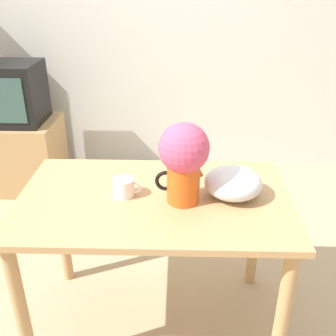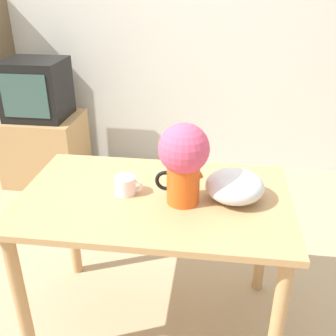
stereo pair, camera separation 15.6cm
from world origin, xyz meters
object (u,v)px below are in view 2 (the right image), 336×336
at_px(tv_set, 36,89).
at_px(flower_vase, 184,158).
at_px(white_bowl, 235,186).
at_px(coffee_mug, 126,185).

bearing_deg(tv_set, flower_vase, -48.10).
height_order(flower_vase, white_bowl, flower_vase).
relative_size(flower_vase, white_bowl, 1.40).
distance_m(coffee_mug, white_bowl, 0.49).
height_order(coffee_mug, tv_set, tv_set).
bearing_deg(coffee_mug, white_bowl, 1.63).
xyz_separation_m(flower_vase, tv_set, (-1.36, 1.52, -0.16)).
bearing_deg(white_bowl, tv_set, 137.21).
xyz_separation_m(coffee_mug, white_bowl, (0.49, 0.01, 0.02)).
relative_size(coffee_mug, white_bowl, 0.49).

